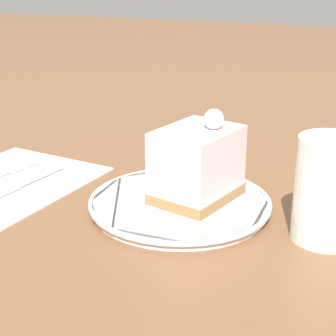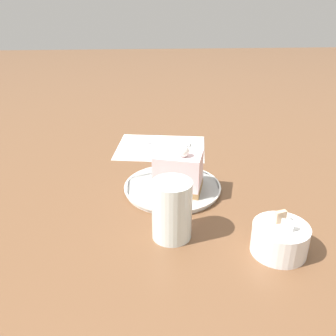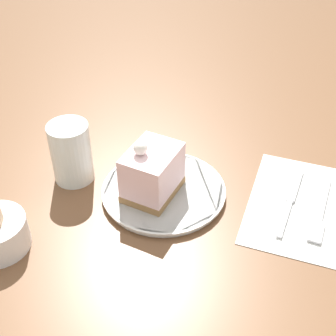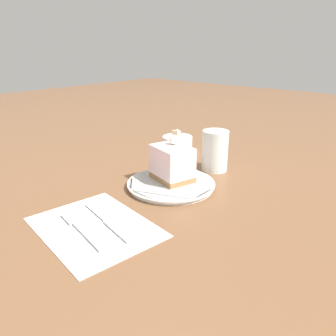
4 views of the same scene
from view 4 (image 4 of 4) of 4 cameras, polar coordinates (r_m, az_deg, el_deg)
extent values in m
plane|color=brown|center=(0.76, 0.24, -4.73)|extent=(4.00, 4.00, 0.00)
cylinder|color=silver|center=(0.80, 0.53, -2.89)|extent=(0.21, 0.21, 0.01)
cylinder|color=silver|center=(0.80, 0.53, -2.63)|extent=(0.22, 0.22, 0.00)
cube|color=olive|center=(0.82, 0.71, -1.54)|extent=(0.10, 0.12, 0.01)
cube|color=silver|center=(0.80, 0.72, 1.28)|extent=(0.10, 0.11, 0.07)
sphere|color=white|center=(0.81, 1.03, 4.91)|extent=(0.02, 0.02, 0.02)
cube|color=white|center=(0.65, -12.63, -9.97)|extent=(0.22, 0.27, 0.00)
cube|color=silver|center=(0.62, -13.81, -11.37)|extent=(0.03, 0.11, 0.00)
cube|color=silver|center=(0.69, -16.65, -8.32)|extent=(0.03, 0.05, 0.00)
cube|color=silver|center=(0.63, -8.73, -10.70)|extent=(0.03, 0.09, 0.00)
cube|color=silver|center=(0.70, -12.36, -7.50)|extent=(0.03, 0.09, 0.00)
cylinder|color=white|center=(1.06, 1.63, 4.14)|extent=(0.10, 0.10, 0.05)
cube|color=#D8B28C|center=(1.04, 1.23, 5.89)|extent=(0.01, 0.02, 0.02)
cube|color=white|center=(1.06, 1.78, 6.06)|extent=(0.02, 0.02, 0.02)
cylinder|color=silver|center=(0.91, 8.17, 3.01)|extent=(0.07, 0.07, 0.11)
camera|label=1|loc=(0.77, 48.92, 10.33)|focal=60.00mm
camera|label=2|loc=(1.36, 24.95, 22.63)|focal=40.00mm
camera|label=3|loc=(1.18, -30.45, 28.97)|focal=50.00mm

